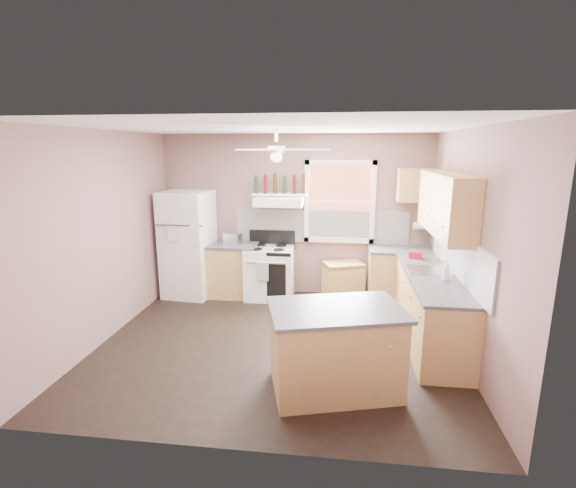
# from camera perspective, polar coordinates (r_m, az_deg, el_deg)

# --- Properties ---
(floor) EXTENTS (4.50, 4.50, 0.00)m
(floor) POSITION_cam_1_polar(r_m,az_deg,el_deg) (5.57, -1.44, -13.31)
(floor) COLOR black
(floor) RESTS_ON ground
(ceiling) EXTENTS (4.50, 4.50, 0.00)m
(ceiling) POSITION_cam_1_polar(r_m,az_deg,el_deg) (5.00, -1.62, 15.66)
(ceiling) COLOR white
(ceiling) RESTS_ON ground
(wall_back) EXTENTS (4.50, 0.05, 2.70)m
(wall_back) POSITION_cam_1_polar(r_m,az_deg,el_deg) (7.09, 0.93, 3.92)
(wall_back) COLOR #785854
(wall_back) RESTS_ON ground
(wall_right) EXTENTS (0.05, 4.00, 2.70)m
(wall_right) POSITION_cam_1_polar(r_m,az_deg,el_deg) (5.28, 23.67, -0.33)
(wall_right) COLOR #785854
(wall_right) RESTS_ON ground
(wall_left) EXTENTS (0.05, 4.00, 2.70)m
(wall_left) POSITION_cam_1_polar(r_m,az_deg,el_deg) (5.90, -23.95, 0.94)
(wall_left) COLOR #785854
(wall_left) RESTS_ON ground
(backsplash_back) EXTENTS (2.90, 0.03, 0.55)m
(backsplash_back) POSITION_cam_1_polar(r_m,az_deg,el_deg) (7.05, 4.53, 2.38)
(backsplash_back) COLOR white
(backsplash_back) RESTS_ON wall_back
(backsplash_right) EXTENTS (0.03, 2.60, 0.55)m
(backsplash_right) POSITION_cam_1_polar(r_m,az_deg,el_deg) (5.59, 22.27, -1.36)
(backsplash_right) COLOR white
(backsplash_right) RESTS_ON wall_right
(window_view) EXTENTS (1.00, 0.02, 1.20)m
(window_view) POSITION_cam_1_polar(r_m,az_deg,el_deg) (6.97, 7.07, 5.75)
(window_view) COLOR brown
(window_view) RESTS_ON wall_back
(window_frame) EXTENTS (1.16, 0.07, 1.36)m
(window_frame) POSITION_cam_1_polar(r_m,az_deg,el_deg) (6.94, 7.07, 5.72)
(window_frame) COLOR white
(window_frame) RESTS_ON wall_back
(refrigerator) EXTENTS (0.82, 0.80, 1.78)m
(refrigerator) POSITION_cam_1_polar(r_m,az_deg,el_deg) (7.20, -13.48, -0.02)
(refrigerator) COLOR white
(refrigerator) RESTS_ON floor
(base_cabinet_left) EXTENTS (0.90, 0.60, 0.86)m
(base_cabinet_left) POSITION_cam_1_polar(r_m,az_deg,el_deg) (7.17, -7.85, -3.63)
(base_cabinet_left) COLOR #A58045
(base_cabinet_left) RESTS_ON floor
(counter_left) EXTENTS (0.92, 0.62, 0.04)m
(counter_left) POSITION_cam_1_polar(r_m,az_deg,el_deg) (7.06, -7.96, -0.13)
(counter_left) COLOR #3F3F41
(counter_left) RESTS_ON base_cabinet_left
(toaster) EXTENTS (0.31, 0.23, 0.18)m
(toaster) POSITION_cam_1_polar(r_m,az_deg,el_deg) (7.03, -7.59, 0.75)
(toaster) COLOR silver
(toaster) RESTS_ON counter_left
(stove) EXTENTS (0.80, 0.66, 0.86)m
(stove) POSITION_cam_1_polar(r_m,az_deg,el_deg) (7.00, -2.52, -3.95)
(stove) COLOR white
(stove) RESTS_ON floor
(range_hood) EXTENTS (0.78, 0.50, 0.14)m
(range_hood) POSITION_cam_1_polar(r_m,az_deg,el_deg) (6.81, -1.25, 5.84)
(range_hood) COLOR white
(range_hood) RESTS_ON wall_back
(bottle_shelf) EXTENTS (0.90, 0.26, 0.03)m
(bottle_shelf) POSITION_cam_1_polar(r_m,az_deg,el_deg) (6.92, -1.11, 6.79)
(bottle_shelf) COLOR white
(bottle_shelf) RESTS_ON range_hood
(cart) EXTENTS (0.73, 0.61, 0.62)m
(cart) POSITION_cam_1_polar(r_m,az_deg,el_deg) (7.02, 7.53, -4.99)
(cart) COLOR #A58045
(cart) RESTS_ON floor
(base_cabinet_corner) EXTENTS (1.00, 0.60, 0.86)m
(base_cabinet_corner) POSITION_cam_1_polar(r_m,az_deg,el_deg) (7.01, 15.01, -4.36)
(base_cabinet_corner) COLOR #A58045
(base_cabinet_corner) RESTS_ON floor
(base_cabinet_right) EXTENTS (0.60, 2.20, 0.86)m
(base_cabinet_right) POSITION_cam_1_polar(r_m,az_deg,el_deg) (5.74, 18.86, -8.52)
(base_cabinet_right) COLOR #A58045
(base_cabinet_right) RESTS_ON floor
(counter_corner) EXTENTS (1.02, 0.62, 0.04)m
(counter_corner) POSITION_cam_1_polar(r_m,az_deg,el_deg) (6.89, 15.23, -0.78)
(counter_corner) COLOR #3F3F41
(counter_corner) RESTS_ON base_cabinet_corner
(counter_right) EXTENTS (0.62, 2.22, 0.04)m
(counter_right) POSITION_cam_1_polar(r_m,az_deg,el_deg) (5.60, 19.09, -4.22)
(counter_right) COLOR #3F3F41
(counter_right) RESTS_ON base_cabinet_right
(sink) EXTENTS (0.55, 0.45, 0.03)m
(sink) POSITION_cam_1_polar(r_m,az_deg,el_deg) (5.78, 18.71, -3.50)
(sink) COLOR silver
(sink) RESTS_ON counter_right
(faucet) EXTENTS (0.03, 0.03, 0.14)m
(faucet) POSITION_cam_1_polar(r_m,az_deg,el_deg) (5.80, 20.31, -2.81)
(faucet) COLOR silver
(faucet) RESTS_ON sink
(upper_cabinet_right) EXTENTS (0.33, 1.80, 0.76)m
(upper_cabinet_right) POSITION_cam_1_polar(r_m,az_deg,el_deg) (5.64, 20.76, 5.15)
(upper_cabinet_right) COLOR #A58045
(upper_cabinet_right) RESTS_ON wall_right
(upper_cabinet_corner) EXTENTS (0.60, 0.33, 0.52)m
(upper_cabinet_corner) POSITION_cam_1_polar(r_m,az_deg,el_deg) (6.89, 17.25, 7.70)
(upper_cabinet_corner) COLOR #A58045
(upper_cabinet_corner) RESTS_ON wall_back
(paper_towel) EXTENTS (0.26, 0.12, 0.12)m
(paper_towel) POSITION_cam_1_polar(r_m,az_deg,el_deg) (7.03, 17.82, 2.39)
(paper_towel) COLOR white
(paper_towel) RESTS_ON wall_back
(island) EXTENTS (1.42, 1.10, 0.86)m
(island) POSITION_cam_1_polar(r_m,az_deg,el_deg) (4.45, 6.48, -14.31)
(island) COLOR #A58045
(island) RESTS_ON floor
(island_top) EXTENTS (1.51, 1.19, 0.04)m
(island_top) POSITION_cam_1_polar(r_m,az_deg,el_deg) (4.27, 6.64, -8.93)
(island_top) COLOR #3F3F41
(island_top) RESTS_ON island
(ceiling_fan_hub) EXTENTS (0.20, 0.20, 0.08)m
(ceiling_fan_hub) POSITION_cam_1_polar(r_m,az_deg,el_deg) (4.99, -1.61, 12.79)
(ceiling_fan_hub) COLOR white
(ceiling_fan_hub) RESTS_ON ceiling
(soap_bottle) EXTENTS (0.10, 0.10, 0.25)m
(soap_bottle) POSITION_cam_1_polar(r_m,az_deg,el_deg) (5.39, 20.84, -3.38)
(soap_bottle) COLOR silver
(soap_bottle) RESTS_ON counter_right
(red_caddy) EXTENTS (0.20, 0.16, 0.10)m
(red_caddy) POSITION_cam_1_polar(r_m,az_deg,el_deg) (6.34, 17.06, -1.43)
(red_caddy) COLOR red
(red_caddy) RESTS_ON counter_right
(wine_bottles) EXTENTS (0.86, 0.06, 0.31)m
(wine_bottles) POSITION_cam_1_polar(r_m,az_deg,el_deg) (6.90, -1.05, 8.11)
(wine_bottles) COLOR #143819
(wine_bottles) RESTS_ON bottle_shelf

